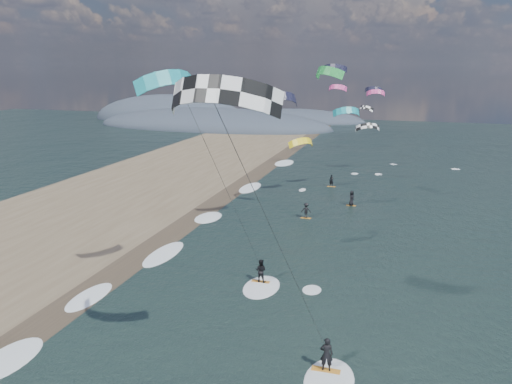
# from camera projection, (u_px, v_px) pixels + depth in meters

# --- Properties ---
(ground) EXTENTS (260.00, 260.00, 0.00)m
(ground) POSITION_uv_depth(u_px,v_px,m) (208.00, 374.00, 26.51)
(ground) COLOR black
(ground) RESTS_ON ground
(wet_sand_strip) EXTENTS (3.00, 240.00, 0.00)m
(wet_sand_strip) POSITION_uv_depth(u_px,v_px,m) (115.00, 274.00, 39.17)
(wet_sand_strip) COLOR #382D23
(wet_sand_strip) RESTS_ON ground
(coastal_hills) EXTENTS (80.00, 41.00, 15.00)m
(coastal_hills) POSITION_uv_depth(u_px,v_px,m) (206.00, 123.00, 139.10)
(coastal_hills) COLOR #3D4756
(coastal_hills) RESTS_ON ground
(kitesurfer_near_a) EXTENTS (8.00, 8.52, 16.06)m
(kitesurfer_near_a) POSITION_uv_depth(u_px,v_px,m) (236.00, 154.00, 19.96)
(kitesurfer_near_a) COLOR #C67C23
(kitesurfer_near_a) RESTS_ON ground
(kitesurfer_near_b) EXTENTS (6.90, 9.40, 16.15)m
(kitesurfer_near_b) POSITION_uv_depth(u_px,v_px,m) (206.00, 149.00, 31.72)
(kitesurfer_near_b) COLOR #C67C23
(kitesurfer_near_b) RESTS_ON ground
(far_kitesurfers) EXTENTS (5.19, 15.53, 1.81)m
(far_kitesurfers) POSITION_uv_depth(u_px,v_px,m) (328.00, 200.00, 57.05)
(far_kitesurfers) COLOR #C67C23
(far_kitesurfers) RESTS_ON ground
(bg_kite_field) EXTENTS (10.38, 69.48, 9.95)m
(bg_kite_field) POSITION_uv_depth(u_px,v_px,m) (347.00, 98.00, 73.71)
(bg_kite_field) COLOR black
(bg_kite_field) RESTS_ON ground
(shoreline_surf) EXTENTS (2.40, 79.40, 0.11)m
(shoreline_surf) POSITION_uv_depth(u_px,v_px,m) (157.00, 254.00, 43.23)
(shoreline_surf) COLOR white
(shoreline_surf) RESTS_ON ground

